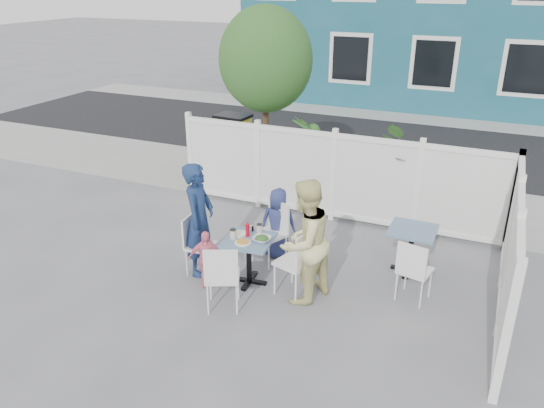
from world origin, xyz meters
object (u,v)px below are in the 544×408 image
at_px(spare_table, 412,239).
at_px(chair_back, 273,227).
at_px(utility_cabinet, 234,145).
at_px(man, 199,219).
at_px(boy, 278,223).
at_px(chair_left, 196,240).
at_px(chair_near, 222,274).
at_px(woman, 304,242).
at_px(main_table, 249,249).
at_px(chair_right, 299,258).
at_px(toddler, 206,258).

bearing_deg(spare_table, chair_back, -165.98).
distance_m(utility_cabinet, man, 4.42).
bearing_deg(utility_cabinet, boy, -47.57).
bearing_deg(chair_left, boy, 131.01).
bearing_deg(chair_near, utility_cabinet, 91.50).
distance_m(chair_left, woman, 1.72).
bearing_deg(chair_back, chair_left, 64.18).
xyz_separation_m(utility_cabinet, chair_near, (2.37, -4.89, -0.06)).
bearing_deg(chair_left, woman, 84.73).
distance_m(main_table, man, 0.84).
bearing_deg(man, woman, -103.45).
height_order(utility_cabinet, chair_near, utility_cabinet).
xyz_separation_m(spare_table, man, (-2.82, -1.22, 0.30)).
xyz_separation_m(chair_right, toddler, (-1.29, -0.26, -0.16)).
bearing_deg(main_table, chair_left, -178.64).
distance_m(man, toddler, 0.58).
distance_m(chair_back, boy, 0.16).
bearing_deg(main_table, chair_right, -2.52).
height_order(spare_table, chair_left, chair_left).
bearing_deg(toddler, chair_left, 109.14).
bearing_deg(utility_cabinet, chair_near, -58.79).
height_order(main_table, toddler, toddler).
relative_size(chair_back, woman, 0.56).
height_order(woman, boy, woman).
distance_m(spare_table, man, 3.08).
relative_size(chair_near, man, 0.56).
relative_size(utility_cabinet, woman, 0.71).
bearing_deg(toddler, woman, -20.12).
xyz_separation_m(chair_back, woman, (0.79, -0.79, 0.30)).
relative_size(utility_cabinet, chair_near, 1.28).
distance_m(woman, toddler, 1.45).
xyz_separation_m(main_table, spare_table, (2.03, 1.22, 0.00)).
height_order(chair_right, toddler, chair_right).
relative_size(chair_near, woman, 0.56).
relative_size(chair_back, man, 0.57).
bearing_deg(boy, utility_cabinet, -65.20).
height_order(chair_left, chair_right, chair_right).
xyz_separation_m(utility_cabinet, chair_back, (2.43, -3.39, -0.05)).
bearing_deg(toddler, main_table, -0.10).
bearing_deg(boy, chair_left, 32.41).
xyz_separation_m(main_table, woman, (0.85, -0.07, 0.32)).
distance_m(utility_cabinet, chair_right, 5.21).
bearing_deg(chair_left, chair_right, 85.80).
bearing_deg(woman, chair_left, -71.84).
distance_m(chair_left, toddler, 0.43).
height_order(utility_cabinet, spare_table, utility_cabinet).
bearing_deg(man, spare_table, -77.65).
bearing_deg(main_table, chair_back, 85.57).
relative_size(utility_cabinet, boy, 1.09).
xyz_separation_m(spare_table, chair_left, (-2.87, -1.24, -0.03)).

